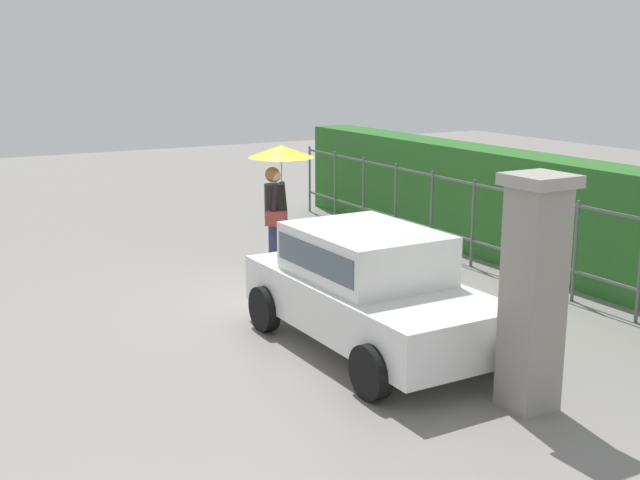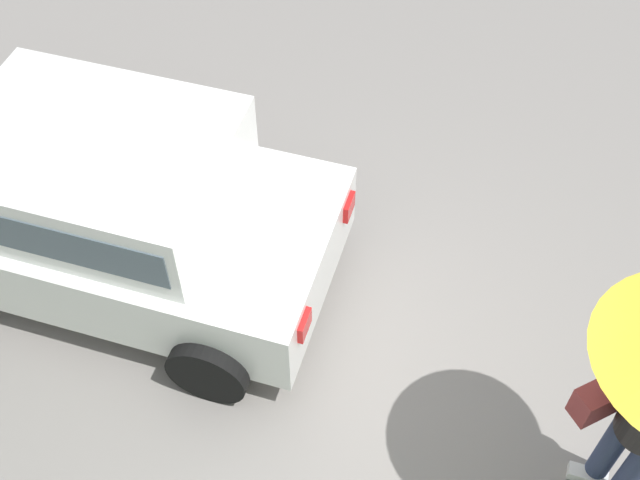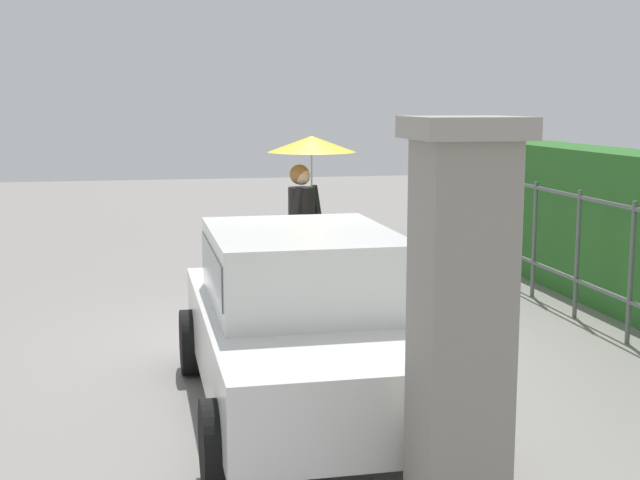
{
  "view_description": "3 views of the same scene",
  "coord_description": "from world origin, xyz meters",
  "views": [
    {
      "loc": [
        9.98,
        -5.56,
        3.55
      ],
      "look_at": [
        0.19,
        0.01,
        0.95
      ],
      "focal_mm": 45.44,
      "sensor_mm": 36.0,
      "label": 1
    },
    {
      "loc": [
        -0.77,
        2.92,
        5.24
      ],
      "look_at": [
        0.25,
        -0.29,
        1.07
      ],
      "focal_mm": 44.83,
      "sensor_mm": 36.0,
      "label": 2
    },
    {
      "loc": [
        8.73,
        -1.57,
        2.49
      ],
      "look_at": [
        0.34,
        0.13,
        1.14
      ],
      "focal_mm": 48.82,
      "sensor_mm": 36.0,
      "label": 3
    }
  ],
  "objects": [
    {
      "name": "fence_section",
      "position": [
        -0.4,
        3.32,
        0.82
      ],
      "size": [
        11.48,
        0.05,
        1.5
      ],
      "color": "#59605B",
      "rests_on": "ground"
    },
    {
      "name": "pedestrian",
      "position": [
        -1.94,
        0.43,
        1.6
      ],
      "size": [
        1.11,
        1.11,
        2.08
      ],
      "rotation": [
        0.0,
        0.0,
        0.76
      ],
      "color": "#2D3856",
      "rests_on": "ground"
    },
    {
      "name": "car",
      "position": [
        2.03,
        -0.35,
        0.8
      ],
      "size": [
        3.76,
        1.89,
        1.48
      ],
      "rotation": [
        0.0,
        0.0,
        0.01
      ],
      "color": "white",
      "rests_on": "ground"
    },
    {
      "name": "gate_pillar",
      "position": [
        4.31,
        0.12,
        1.24
      ],
      "size": [
        0.6,
        0.6,
        2.42
      ],
      "color": "gray",
      "rests_on": "ground"
    },
    {
      "name": "ground_plane",
      "position": [
        0.0,
        0.0,
        0.0
      ],
      "size": [
        40.0,
        40.0,
        0.0
      ],
      "primitive_type": "plane",
      "color": "gray"
    }
  ]
}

